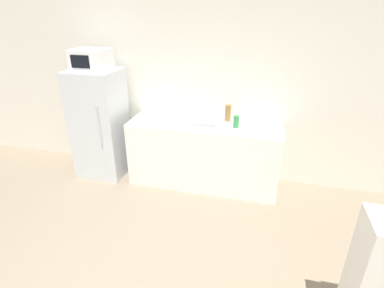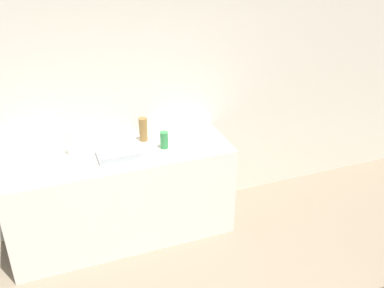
% 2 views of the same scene
% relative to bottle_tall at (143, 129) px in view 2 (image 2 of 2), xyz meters
% --- Properties ---
extents(wall_back, '(8.00, 0.06, 2.60)m').
position_rel_bottle_tall_xyz_m(wall_back, '(-0.29, 0.16, 0.29)').
color(wall_back, silver).
rests_on(wall_back, ground_plane).
extents(counter, '(2.02, 0.64, 0.89)m').
position_rel_bottle_tall_xyz_m(counter, '(-0.28, -0.19, -0.56)').
color(counter, silver).
rests_on(counter, ground_plane).
extents(sink_basin, '(0.37, 0.26, 0.06)m').
position_rel_bottle_tall_xyz_m(sink_basin, '(-0.29, -0.21, -0.08)').
color(sink_basin, '#9EA3A8').
rests_on(sink_basin, counter).
extents(bottle_tall, '(0.08, 0.08, 0.23)m').
position_rel_bottle_tall_xyz_m(bottle_tall, '(0.00, 0.00, 0.00)').
color(bottle_tall, olive).
rests_on(bottle_tall, counter).
extents(bottle_short, '(0.07, 0.07, 0.16)m').
position_rel_bottle_tall_xyz_m(bottle_short, '(0.14, -0.21, -0.03)').
color(bottle_short, '#2D7F42').
rests_on(bottle_short, counter).
extents(paper_towel_roll, '(0.13, 0.13, 0.23)m').
position_rel_bottle_tall_xyz_m(paper_towel_roll, '(-0.63, -0.05, 0.00)').
color(paper_towel_roll, white).
rests_on(paper_towel_roll, counter).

